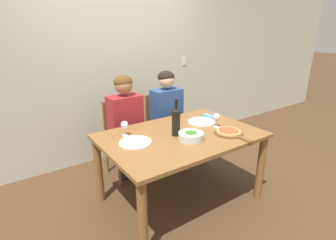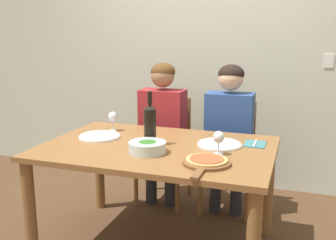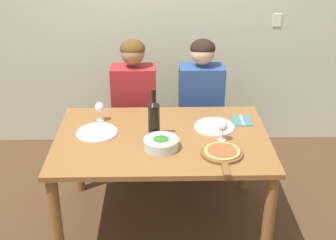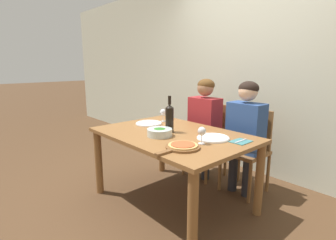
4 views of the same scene
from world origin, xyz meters
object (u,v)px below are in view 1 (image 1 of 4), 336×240
at_px(person_woman, 126,118).
at_px(pizza_on_board, 229,132).
at_px(broccoli_bowl, 191,136).
at_px(wine_glass_right, 217,118).
at_px(person_man, 167,110).
at_px(chair_right, 163,125).
at_px(chair_left, 123,135).
at_px(wine_glass_left, 125,126).
at_px(dinner_plate_left, 135,142).
at_px(wine_bottle, 176,121).
at_px(fork_on_napkin, 209,116).
at_px(dinner_plate_right, 201,122).

relative_size(person_woman, pizza_on_board, 2.95).
distance_m(broccoli_bowl, wine_glass_right, 0.45).
relative_size(person_man, broccoli_bowl, 5.20).
bearing_deg(chair_right, chair_left, 180.00).
relative_size(chair_left, wine_glass_left, 6.10).
bearing_deg(chair_right, broccoli_bowl, -109.25).
distance_m(chair_left, dinner_plate_left, 0.86).
relative_size(wine_bottle, wine_glass_left, 2.43).
relative_size(person_woman, fork_on_napkin, 6.92).
bearing_deg(chair_left, broccoli_bowl, -77.35).
relative_size(person_man, dinner_plate_right, 4.17).
relative_size(person_woman, person_man, 1.00).
height_order(wine_glass_left, fork_on_napkin, wine_glass_left).
relative_size(person_woman, dinner_plate_left, 4.17).
xyz_separation_m(chair_right, wine_bottle, (-0.40, -0.84, 0.39)).
height_order(person_woman, wine_glass_left, person_woman).
xyz_separation_m(chair_right, wine_glass_right, (0.08, -0.91, 0.35)).
bearing_deg(fork_on_napkin, chair_right, 114.10).
xyz_separation_m(broccoli_bowl, wine_glass_right, (0.43, 0.11, 0.07)).
bearing_deg(wine_glass_left, wine_bottle, -33.13).
bearing_deg(chair_right, wine_bottle, -115.55).
bearing_deg(pizza_on_board, wine_bottle, 148.96).
bearing_deg(wine_glass_right, wine_bottle, 172.37).
height_order(dinner_plate_left, wine_glass_left, wine_glass_left).
distance_m(chair_left, broccoli_bowl, 1.08).
height_order(chair_right, broccoli_bowl, chair_right).
relative_size(person_woman, broccoli_bowl, 5.20).
xyz_separation_m(wine_bottle, dinner_plate_left, (-0.42, 0.06, -0.14)).
distance_m(chair_left, pizza_on_board, 1.31).
xyz_separation_m(dinner_plate_right, pizza_on_board, (0.01, -0.41, 0.01)).
bearing_deg(broccoli_bowl, person_man, 68.63).
xyz_separation_m(wine_bottle, broccoli_bowl, (0.05, -0.17, -0.11)).
height_order(dinner_plate_left, fork_on_napkin, dinner_plate_left).
distance_m(wine_bottle, wine_glass_right, 0.49).
relative_size(wine_glass_left, fork_on_napkin, 0.84).
relative_size(dinner_plate_right, wine_glass_left, 1.98).
relative_size(chair_left, chair_right, 1.00).
xyz_separation_m(dinner_plate_right, fork_on_napkin, (0.22, 0.11, -0.01)).
height_order(wine_glass_right, fork_on_napkin, wine_glass_right).
xyz_separation_m(chair_left, pizza_on_board, (0.63, -1.12, 0.26)).
relative_size(wine_bottle, dinner_plate_right, 1.23).
relative_size(chair_left, wine_bottle, 2.51).
bearing_deg(pizza_on_board, chair_left, 119.58).
height_order(person_man, wine_glass_right, person_man).
bearing_deg(person_woman, wine_bottle, -76.31).
xyz_separation_m(person_woman, pizza_on_board, (0.63, -1.01, 0.01)).
bearing_deg(chair_right, person_woman, -169.38).
relative_size(chair_right, person_woman, 0.74).
height_order(chair_right, fork_on_napkin, chair_right).
xyz_separation_m(broccoli_bowl, fork_on_napkin, (0.62, 0.41, -0.03)).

